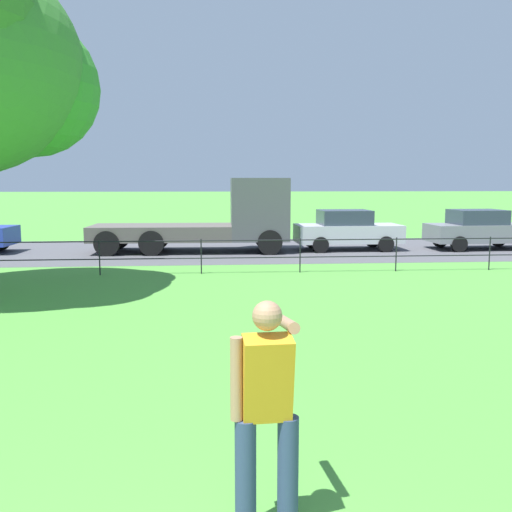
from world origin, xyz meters
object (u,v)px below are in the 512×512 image
Objects in this scene: flatbed_truck_far_left at (220,219)px; car_grey_far_right at (479,229)px; person_thrower at (267,408)px; car_silver_right at (347,230)px.

flatbed_truck_far_left reaches higher than car_grey_far_right.
car_grey_far_right is (10.04, 17.01, -0.18)m from person_thrower.
flatbed_truck_far_left reaches higher than car_silver_right.
car_silver_right is at bearing 74.28° from person_thrower.
car_silver_right is 5.21m from car_grey_far_right.
car_silver_right is at bearing 1.01° from flatbed_truck_far_left.
person_thrower is 0.44× the size of car_grey_far_right.
car_grey_far_right is at bearing -1.73° from car_silver_right.
flatbed_truck_far_left is at bearing 90.17° from person_thrower.
person_thrower is 17.09m from flatbed_truck_far_left.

